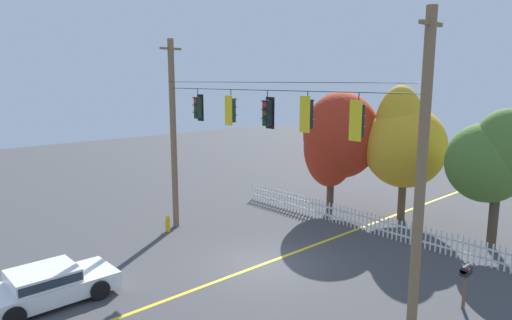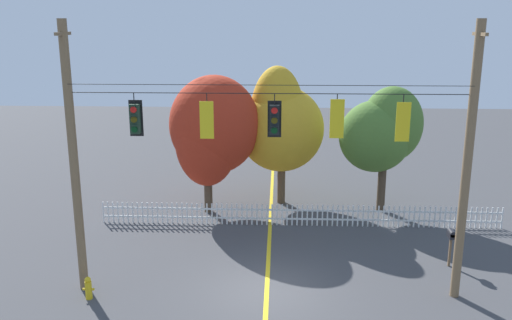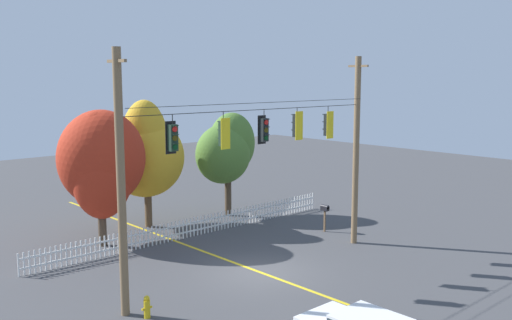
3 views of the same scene
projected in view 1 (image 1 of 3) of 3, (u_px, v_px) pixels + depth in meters
ground at (263, 264)px, 17.45m from camera, size 80.00×80.00×0.00m
lane_centerline_stripe at (263, 264)px, 17.45m from camera, size 0.16×36.00×0.01m
signal_support_span at (263, 149)px, 16.66m from camera, size 12.75×1.10×8.93m
traffic_signal_eastbound_side at (198, 108)px, 19.46m from camera, size 0.43×0.38×1.40m
traffic_signal_westbound_side at (231, 110)px, 17.79m from camera, size 0.43×0.38×1.41m
traffic_signal_southbound_primary at (268, 113)px, 16.27m from camera, size 0.43×0.38×1.39m
traffic_signal_northbound_primary at (307, 114)px, 14.85m from camera, size 0.43×0.38×1.35m
traffic_signal_northbound_secondary at (358, 120)px, 13.40m from camera, size 0.43×0.38×1.44m
white_picket_fence at (382, 226)px, 20.51m from camera, size 17.74×0.06×0.97m
autumn_maple_near_fence at (337, 137)px, 24.10m from camera, size 4.21×3.84×6.47m
autumn_maple_mid at (403, 143)px, 22.61m from camera, size 4.18×3.82×6.82m
autumn_oak_far_east at (495, 158)px, 18.51m from camera, size 3.86×2.74×5.97m
parked_car at (47, 285)px, 14.36m from camera, size 2.04×4.09×1.15m
fire_hydrant at (168, 224)px, 21.16m from camera, size 0.38×0.22×0.78m
roadside_mailbox at (466, 274)px, 13.86m from camera, size 0.25×0.44×1.43m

